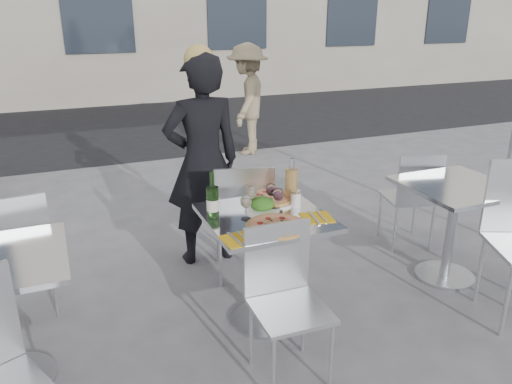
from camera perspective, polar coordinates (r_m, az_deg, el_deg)
name	(u,v)px	position (r m, az deg, el deg)	size (l,w,h in m)	color
ground	(265,320)	(3.39, 1.00, -14.44)	(80.00, 80.00, 0.00)	#5E5E60
street_asphalt	(121,125)	(9.33, -15.22, 7.45)	(24.00, 5.00, 0.00)	black
main_table	(265,246)	(3.12, 1.06, -6.25)	(0.72, 0.72, 0.75)	#B7BABF
side_table_right	(453,212)	(3.92, 21.63, -2.10)	(0.72, 0.72, 0.75)	#B7BABF
chair_far	(243,213)	(3.61, -1.45, -2.43)	(0.52, 0.53, 0.92)	silver
chair_near	(284,289)	(2.75, 3.23, -11.04)	(0.40, 0.41, 0.85)	silver
side_chair_lfar	(17,246)	(3.50, -25.64, -5.61)	(0.44, 0.45, 0.88)	silver
side_chair_rfar	(413,192)	(4.34, 17.52, -0.05)	(0.47, 0.48, 0.85)	silver
woman_diner	(203,162)	(3.87, -6.11, 3.45)	(0.60, 0.39, 1.65)	black
pedestrian_b	(247,100)	(7.04, -0.99, 10.52)	(0.98, 0.56, 1.52)	#988662
pizza_near	(277,226)	(2.86, 2.39, -3.91)	(0.35, 0.35, 0.02)	tan
pizza_far	(270,199)	(3.26, 1.57, -0.75)	(0.35, 0.35, 0.03)	white
salad_plate	(262,205)	(3.09, 0.72, -1.50)	(0.22, 0.22, 0.09)	white
wine_bottle	(213,201)	(2.95, -4.98, -1.02)	(0.07, 0.08, 0.29)	#264F1D
carafe	(291,184)	(3.22, 4.05, 0.90)	(0.08, 0.08, 0.29)	#E4B461
sugar_shaker	(296,199)	(3.16, 4.56, -0.75)	(0.06, 0.06, 0.11)	white
wineglass_white_a	(246,202)	(2.94, -1.15, -1.16)	(0.07, 0.07, 0.16)	white
wineglass_white_b	(251,193)	(3.07, -0.56, -0.16)	(0.07, 0.07, 0.16)	white
wineglass_red_a	(278,195)	(3.05, 2.57, -0.37)	(0.07, 0.07, 0.16)	white
wineglass_red_b	(271,190)	(3.13, 1.74, 0.18)	(0.07, 0.07, 0.16)	white
napkin_left	(239,239)	(2.72, -1.96, -5.42)	(0.20, 0.20, 0.01)	yellow
napkin_right	(317,217)	(3.02, 6.96, -2.89)	(0.21, 0.21, 0.01)	yellow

